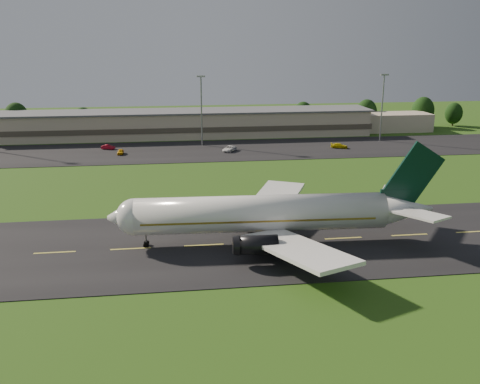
{
  "coord_description": "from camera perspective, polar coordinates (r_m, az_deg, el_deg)",
  "views": [
    {
      "loc": [
        -4.72,
        -76.08,
        30.3
      ],
      "look_at": [
        6.62,
        8.0,
        6.0
      ],
      "focal_mm": 40.0,
      "sensor_mm": 36.0,
      "label": 1
    }
  ],
  "objects": [
    {
      "name": "service_vehicle_d",
      "position": [
        156.97,
        10.54,
        4.88
      ],
      "size": [
        5.21,
        3.65,
        1.4
      ],
      "primitive_type": "imported",
      "rotation": [
        0.0,
        0.0,
        1.18
      ],
      "color": "#D0BB0C",
      "rests_on": "apron"
    },
    {
      "name": "service_vehicle_b",
      "position": [
        157.19,
        -13.89,
        4.68
      ],
      "size": [
        4.12,
        2.47,
        1.28
      ],
      "primitive_type": "imported",
      "rotation": [
        0.0,
        0.0,
        1.27
      ],
      "color": "maroon",
      "rests_on": "apron"
    },
    {
      "name": "apron",
      "position": [
        151.21,
        -5.76,
        4.36
      ],
      "size": [
        260.0,
        30.0,
        0.1
      ],
      "primitive_type": "cube",
      "color": "black",
      "rests_on": "ground"
    },
    {
      "name": "light_mast_east",
      "position": [
        169.88,
        14.97,
        9.52
      ],
      "size": [
        2.4,
        1.2,
        20.35
      ],
      "color": "gray",
      "rests_on": "ground"
    },
    {
      "name": "airliner",
      "position": [
        81.53,
        2.86,
        -2.37
      ],
      "size": [
        51.3,
        42.14,
        15.57
      ],
      "rotation": [
        0.0,
        0.0,
        -0.04
      ],
      "color": "white",
      "rests_on": "ground"
    },
    {
      "name": "taxiway",
      "position": [
        82.01,
        -3.86,
        -5.7
      ],
      "size": [
        220.0,
        30.0,
        0.1
      ],
      "primitive_type": "cube",
      "color": "black",
      "rests_on": "ground"
    },
    {
      "name": "service_vehicle_c",
      "position": [
        149.98,
        -1.13,
        4.65
      ],
      "size": [
        4.87,
        5.81,
        1.48
      ],
      "primitive_type": "imported",
      "rotation": [
        0.0,
        0.0,
        -0.55
      ],
      "color": "white",
      "rests_on": "apron"
    },
    {
      "name": "tree_line",
      "position": [
        186.85,
        3.25,
        8.29
      ],
      "size": [
        200.08,
        9.34,
        10.66
      ],
      "color": "black",
      "rests_on": "ground"
    },
    {
      "name": "service_vehicle_a",
      "position": [
        149.58,
        -12.63,
        4.21
      ],
      "size": [
        1.61,
        3.99,
        1.36
      ],
      "primitive_type": "imported",
      "rotation": [
        0.0,
        0.0,
        -0.0
      ],
      "color": "#D1990C",
      "rests_on": "apron"
    },
    {
      "name": "ground",
      "position": [
        82.03,
        -3.86,
        -5.73
      ],
      "size": [
        360.0,
        360.0,
        0.0
      ],
      "primitive_type": "plane",
      "color": "#254A12",
      "rests_on": "ground"
    },
    {
      "name": "terminal",
      "position": [
        174.62,
        -3.98,
        7.28
      ],
      "size": [
        145.0,
        16.0,
        8.4
      ],
      "color": "#BCA98F",
      "rests_on": "ground"
    },
    {
      "name": "light_mast_centre",
      "position": [
        157.37,
        -4.15,
        9.53
      ],
      "size": [
        2.4,
        1.2,
        20.35
      ],
      "color": "gray",
      "rests_on": "ground"
    }
  ]
}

